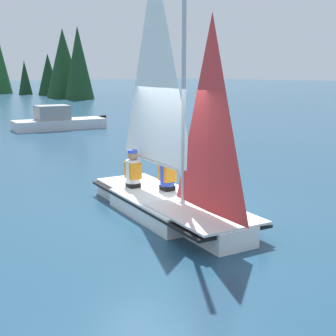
% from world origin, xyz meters
% --- Properties ---
extents(ground_plane, '(260.00, 260.00, 0.00)m').
position_xyz_m(ground_plane, '(0.00, 0.00, 0.00)').
color(ground_plane, navy).
extents(sailboat_main, '(4.71, 2.54, 5.09)m').
position_xyz_m(sailboat_main, '(-0.00, 0.00, 0.73)').
color(sailboat_main, white).
rests_on(sailboat_main, ground_plane).
extents(sailor_helm, '(0.39, 0.37, 1.16)m').
position_xyz_m(sailor_helm, '(0.45, -0.42, 0.63)').
color(sailor_helm, black).
rests_on(sailor_helm, ground_plane).
extents(sailor_crew, '(0.39, 0.37, 1.16)m').
position_xyz_m(sailor_crew, '(1.15, -0.07, 0.63)').
color(sailor_crew, black).
rests_on(sailor_crew, ground_plane).
extents(motorboat_distant, '(2.52, 4.71, 1.19)m').
position_xyz_m(motorboat_distant, '(13.84, -5.95, 0.41)').
color(motorboat_distant, silver).
rests_on(motorboat_distant, ground_plane).
extents(treeline_shore, '(20.14, 4.91, 7.28)m').
position_xyz_m(treeline_shore, '(40.55, -21.63, 3.35)').
color(treeline_shore, '#193D1E').
rests_on(treeline_shore, ground_plane).
extents(buoy_marker, '(0.54, 0.54, 1.16)m').
position_xyz_m(buoy_marker, '(7.81, -7.59, 0.20)').
color(buoy_marker, green).
rests_on(buoy_marker, ground_plane).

